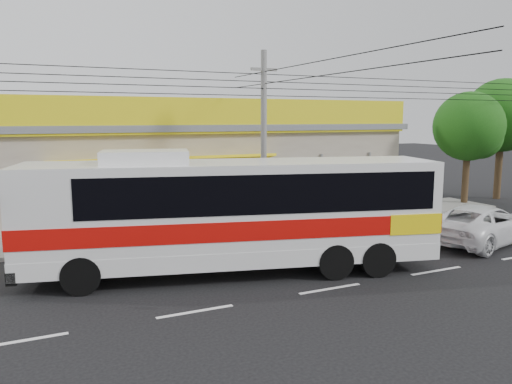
# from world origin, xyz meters

# --- Properties ---
(ground) EXTENTS (120.00, 120.00, 0.00)m
(ground) POSITION_xyz_m (0.00, 0.00, 0.00)
(ground) COLOR black
(ground) RESTS_ON ground
(sidewalk) EXTENTS (30.00, 3.20, 0.15)m
(sidewalk) POSITION_xyz_m (0.00, 6.00, 0.07)
(sidewalk) COLOR slate
(sidewalk) RESTS_ON ground
(lane_markings) EXTENTS (50.00, 0.12, 0.01)m
(lane_markings) POSITION_xyz_m (0.00, -2.50, 0.00)
(lane_markings) COLOR silver
(lane_markings) RESTS_ON ground
(storefront_building) EXTENTS (22.60, 9.20, 5.70)m
(storefront_building) POSITION_xyz_m (-0.01, 11.54, 2.30)
(storefront_building) COLOR gray
(storefront_building) RESTS_ON ground
(coach_bus) EXTENTS (12.81, 5.67, 3.87)m
(coach_bus) POSITION_xyz_m (-1.72, 0.00, 2.07)
(coach_bus) COLOR silver
(coach_bus) RESTS_ON ground
(white_car) EXTENTS (5.80, 3.73, 1.49)m
(white_car) POSITION_xyz_m (8.26, -0.50, 0.74)
(white_car) COLOR white
(white_car) RESTS_ON ground
(utility_pole) EXTENTS (34.00, 14.00, 7.47)m
(utility_pole) POSITION_xyz_m (1.18, 4.31, 6.16)
(utility_pole) COLOR #5D5D5B
(utility_pole) RESTS_ON ground
(tree_near) EXTENTS (3.76, 3.76, 6.24)m
(tree_near) POSITION_xyz_m (14.52, 5.94, 4.22)
(tree_near) COLOR #302013
(tree_near) RESTS_ON ground
(tree_far) EXTENTS (4.28, 4.28, 7.10)m
(tree_far) POSITION_xyz_m (18.08, 6.74, 4.81)
(tree_far) COLOR #302013
(tree_far) RESTS_ON ground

